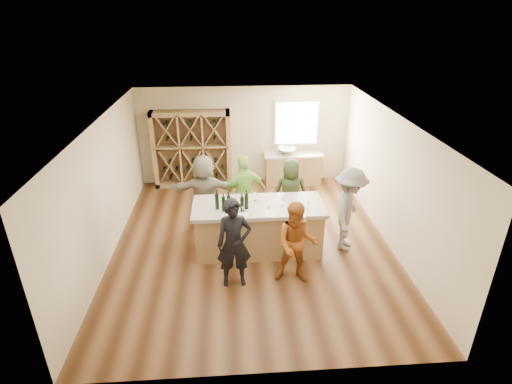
{
  "coord_description": "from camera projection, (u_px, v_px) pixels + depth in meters",
  "views": [
    {
      "loc": [
        -0.46,
        -7.58,
        4.83
      ],
      "look_at": [
        0.1,
        0.2,
        1.15
      ],
      "focal_mm": 28.0,
      "sensor_mm": 36.0,
      "label": 1
    }
  ],
  "objects": [
    {
      "name": "tasting_menu_c",
      "position": [
        301.0,
        213.0,
        7.9
      ],
      "size": [
        0.34,
        0.39,
        0.0
      ],
      "primitive_type": "cube",
      "rotation": [
        0.0,
        0.0,
        -0.34
      ],
      "color": "white",
      "rests_on": "tasting_counter_top"
    },
    {
      "name": "wine_rack",
      "position": [
        192.0,
        149.0,
        11.31
      ],
      "size": [
        2.2,
        0.45,
        2.2
      ],
      "primitive_type": "cube",
      "color": "#977448",
      "rests_on": "floor"
    },
    {
      "name": "wine_glass_f",
      "position": [
        255.0,
        197.0,
        8.36
      ],
      "size": [
        0.07,
        0.07,
        0.18
      ],
      "primitive_type": "cone",
      "color": "white",
      "rests_on": "tasting_counter_top"
    },
    {
      "name": "tasting_menu_a",
      "position": [
        242.0,
        216.0,
        7.8
      ],
      "size": [
        0.26,
        0.32,
        0.0
      ],
      "primitive_type": "cube",
      "rotation": [
        0.0,
        0.0,
        -0.26
      ],
      "color": "white",
      "rests_on": "tasting_counter_top"
    },
    {
      "name": "wine_glass_c",
      "position": [
        293.0,
        209.0,
        7.86
      ],
      "size": [
        0.07,
        0.07,
        0.2
      ],
      "primitive_type": "cone",
      "rotation": [
        0.0,
        0.0,
        0.0
      ],
      "color": "white",
      "rests_on": "tasting_counter_top"
    },
    {
      "name": "person_far_right",
      "position": [
        291.0,
        192.0,
        9.38
      ],
      "size": [
        0.85,
        0.6,
        1.63
      ],
      "primitive_type": "imported",
      "rotation": [
        0.0,
        0.0,
        3.04
      ],
      "color": "#263319",
      "rests_on": "floor"
    },
    {
      "name": "wine_glass_d",
      "position": [
        282.0,
        203.0,
        8.13
      ],
      "size": [
        0.07,
        0.07,
        0.16
      ],
      "primitive_type": "cone",
      "rotation": [
        0.0,
        0.0,
        -0.22
      ],
      "color": "white",
      "rests_on": "tasting_counter_top"
    },
    {
      "name": "wall_right",
      "position": [
        394.0,
        181.0,
        8.53
      ],
      "size": [
        0.1,
        7.0,
        2.8
      ],
      "primitive_type": "cube",
      "color": "beige",
      "rests_on": "ground"
    },
    {
      "name": "wine_bottle_b",
      "position": [
        224.0,
        204.0,
        7.91
      ],
      "size": [
        0.09,
        0.09,
        0.31
      ],
      "primitive_type": "cylinder",
      "rotation": [
        0.0,
        0.0,
        -0.12
      ],
      "color": "black",
      "rests_on": "tasting_counter_top"
    },
    {
      "name": "wall_left",
      "position": [
        103.0,
        190.0,
        8.13
      ],
      "size": [
        0.1,
        7.0,
        2.8
      ],
      "primitive_type": "cube",
      "color": "beige",
      "rests_on": "ground"
    },
    {
      "name": "ceiling",
      "position": [
        252.0,
        117.0,
        7.71
      ],
      "size": [
        6.0,
        7.0,
        0.1
      ],
      "primitive_type": "cube",
      "color": "white",
      "rests_on": "ground"
    },
    {
      "name": "tasting_counter_top",
      "position": [
        258.0,
        207.0,
        8.24
      ],
      "size": [
        2.72,
        1.12,
        0.08
      ],
      "primitive_type": "cube",
      "color": "#A79C89",
      "rests_on": "tasting_counter_base"
    },
    {
      "name": "wine_bottle_c",
      "position": [
        229.0,
        202.0,
        8.03
      ],
      "size": [
        0.07,
        0.07,
        0.29
      ],
      "primitive_type": "cylinder",
      "rotation": [
        0.0,
        0.0,
        0.04
      ],
      "color": "black",
      "rests_on": "tasting_counter_top"
    },
    {
      "name": "person_far_left",
      "position": [
        204.0,
        192.0,
        9.22
      ],
      "size": [
        1.66,
        0.61,
        1.79
      ],
      "primitive_type": "imported",
      "rotation": [
        0.0,
        0.0,
        3.13
      ],
      "color": "gray",
      "rests_on": "floor"
    },
    {
      "name": "wine_glass_e",
      "position": [
        308.0,
        206.0,
        7.99
      ],
      "size": [
        0.1,
        0.1,
        0.19
      ],
      "primitive_type": "cone",
      "rotation": [
        0.0,
        0.0,
        0.41
      ],
      "color": "white",
      "rests_on": "tasting_counter_top"
    },
    {
      "name": "window_frame",
      "position": [
        297.0,
        123.0,
        11.41
      ],
      "size": [
        1.3,
        0.06,
        1.3
      ],
      "primitive_type": "cube",
      "color": "white",
      "rests_on": "wall_back"
    },
    {
      "name": "person_near_left",
      "position": [
        234.0,
        244.0,
        7.26
      ],
      "size": [
        0.67,
        0.51,
        1.76
      ],
      "primitive_type": "imported",
      "rotation": [
        0.0,
        0.0,
        0.07
      ],
      "color": "black",
      "rests_on": "floor"
    },
    {
      "name": "wall_back",
      "position": [
        244.0,
        135.0,
        11.53
      ],
      "size": [
        6.0,
        0.1,
        2.8
      ],
      "primitive_type": "cube",
      "color": "beige",
      "rests_on": "ground"
    },
    {
      "name": "wine_bottle_e",
      "position": [
        246.0,
        201.0,
        8.0
      ],
      "size": [
        0.1,
        0.1,
        0.33
      ],
      "primitive_type": "cylinder",
      "rotation": [
        0.0,
        0.0,
        -0.27
      ],
      "color": "black",
      "rests_on": "tasting_counter_top"
    },
    {
      "name": "wine_bottle_d",
      "position": [
        242.0,
        204.0,
        7.89
      ],
      "size": [
        0.1,
        0.1,
        0.32
      ],
      "primitive_type": "cylinder",
      "rotation": [
        0.0,
        0.0,
        -0.41
      ],
      "color": "black",
      "rests_on": "tasting_counter_top"
    },
    {
      "name": "back_counter_base",
      "position": [
        293.0,
        169.0,
        11.72
      ],
      "size": [
        1.6,
        0.58,
        0.86
      ],
      "primitive_type": "cube",
      "color": "#977448",
      "rests_on": "floor"
    },
    {
      "name": "tasting_counter_base",
      "position": [
        258.0,
        229.0,
        8.47
      ],
      "size": [
        2.6,
        1.0,
        1.0
      ],
      "primitive_type": "cube",
      "color": "#977448",
      "rests_on": "floor"
    },
    {
      "name": "back_counter_top",
      "position": [
        293.0,
        155.0,
        11.52
      ],
      "size": [
        1.7,
        0.62,
        0.06
      ],
      "primitive_type": "cube",
      "color": "#A79C89",
      "rests_on": "back_counter_base"
    },
    {
      "name": "wine_bottle_a",
      "position": [
        217.0,
        201.0,
        8.0
      ],
      "size": [
        0.09,
        0.09,
        0.33
      ],
      "primitive_type": "cylinder",
      "rotation": [
        0.0,
        0.0,
        -0.08
      ],
      "color": "black",
      "rests_on": "tasting_counter_top"
    },
    {
      "name": "faucet",
      "position": [
        286.0,
        147.0,
        11.6
      ],
      "size": [
        0.02,
        0.02,
        0.3
      ],
      "primitive_type": "cylinder",
      "color": "silver",
      "rests_on": "back_counter_top"
    },
    {
      "name": "tasting_menu_b",
      "position": [
        270.0,
        214.0,
        7.87
      ],
      "size": [
        0.26,
        0.32,
        0.0
      ],
      "primitive_type": "cube",
      "rotation": [
        0.0,
        0.0,
        -0.16
      ],
      "color": "white",
      "rests_on": "tasting_counter_top"
    },
    {
      "name": "wine_glass_a",
      "position": [
        243.0,
        212.0,
        7.79
      ],
      "size": [
        0.08,
        0.08,
        0.16
      ],
      "primitive_type": "cone",
      "rotation": [
        0.0,
        0.0,
        0.36
      ],
      "color": "white",
      "rests_on": "tasting_counter_top"
    },
    {
      "name": "window_pane",
      "position": [
        297.0,
        123.0,
        11.37
      ],
      "size": [
        1.18,
        0.01,
        1.18
      ],
      "primitive_type": "cube",
      "color": "white",
      "rests_on": "wall_back"
    },
    {
      "name": "person_far_mid",
      "position": [
        245.0,
        193.0,
        9.18
      ],
      "size": [
        1.16,
        0.84,
        1.79
      ],
      "primitive_type": "imported",
      "rotation": [
        0.0,
        0.0,
        3.46
      ],
      "color": "#8CC64C",
      "rests_on": "floor"
    },
    {
      "name": "person_near_right",
      "position": [
        297.0,
        244.0,
        7.37
      ],
      "size": [
        0.87,
        0.57,
        1.65
      ],
      "primitive_type": "imported",
      "rotation": [
        0.0,
        0.0,
        -0.18
      ],
      "color": "#994C19",
      "rests_on": "floor"
    },
    {
      "name": "wall_front",
      "position": [
        269.0,
        299.0,
        5.13
      ],
      "size": [
        6.0,
        0.1,
        2.8
      ],
      "primitive_type": "cube",
      "color": "beige",
      "rests_on": "ground"
    },
    {
      "name": "floor",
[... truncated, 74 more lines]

